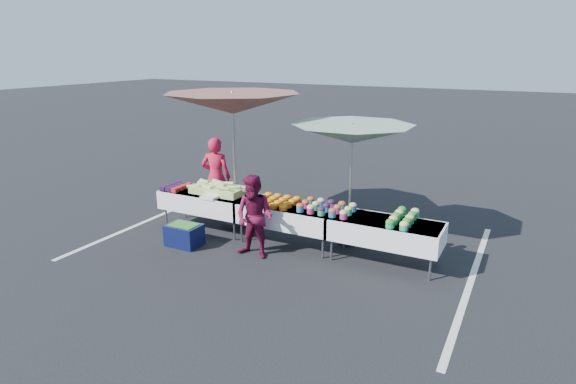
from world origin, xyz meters
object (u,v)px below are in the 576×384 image
at_px(table_center, 288,214).
at_px(customer, 254,217).
at_px(vendor, 216,177).
at_px(umbrella_left, 233,104).
at_px(table_right, 385,231).
at_px(table_left, 207,200).
at_px(umbrella_right, 352,135).
at_px(storage_bin, 184,234).

height_order(table_center, customer, customer).
distance_m(table_center, customer, 0.80).
bearing_deg(vendor, umbrella_left, 136.41).
height_order(table_right, customer, customer).
xyz_separation_m(table_left, umbrella_right, (2.76, 0.57, 1.44)).
bearing_deg(table_center, storage_bin, -151.20).
bearing_deg(umbrella_right, table_center, -149.40).
xyz_separation_m(table_center, storage_bin, (-1.66, -0.91, -0.38)).
bearing_deg(customer, table_right, 20.44).
distance_m(customer, umbrella_left, 2.36).
distance_m(customer, storage_bin, 1.51).
bearing_deg(storage_bin, customer, 6.42).
relative_size(table_center, customer, 1.29).
bearing_deg(vendor, table_right, 150.89).
bearing_deg(table_center, table_right, 0.00).
height_order(table_left, storage_bin, table_left).
bearing_deg(storage_bin, table_left, 98.57).
relative_size(customer, umbrella_left, 0.47).
bearing_deg(table_center, vendor, 160.84).
distance_m(table_center, table_right, 1.80).
relative_size(table_right, umbrella_right, 0.65).
height_order(table_left, table_center, same).
bearing_deg(customer, umbrella_left, 135.14).
bearing_deg(vendor, table_left, 93.37).
bearing_deg(umbrella_right, vendor, 177.05).
xyz_separation_m(table_center, umbrella_left, (-1.39, 0.40, 1.86)).
bearing_deg(umbrella_left, table_left, -135.48).
bearing_deg(table_left, umbrella_right, 11.65).
relative_size(table_right, umbrella_left, 0.60).
xyz_separation_m(customer, umbrella_left, (-1.14, 1.15, 1.72)).
height_order(umbrella_left, umbrella_right, umbrella_left).
xyz_separation_m(umbrella_left, storage_bin, (-0.27, -1.31, -2.24)).
bearing_deg(umbrella_left, table_center, -16.02).
bearing_deg(umbrella_right, storage_bin, -150.53).
relative_size(customer, storage_bin, 2.35).
relative_size(umbrella_right, storage_bin, 4.65).
height_order(table_left, customer, customer).
height_order(umbrella_left, storage_bin, umbrella_left).
bearing_deg(table_center, umbrella_right, 30.60).
distance_m(umbrella_left, umbrella_right, 2.40).
xyz_separation_m(table_center, vendor, (-2.09, 0.73, 0.27)).
bearing_deg(customer, umbrella_right, 47.72).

